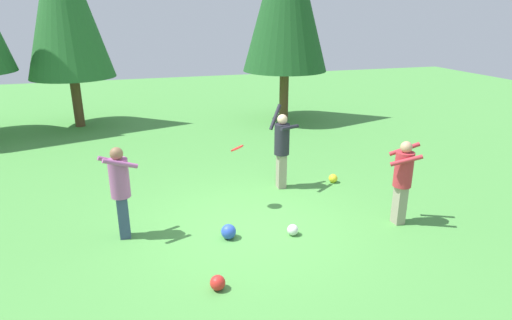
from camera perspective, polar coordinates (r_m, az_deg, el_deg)
The scene contains 10 objects.
ground_plane at distance 8.26m, azimuth -0.81°, elevation -8.73°, with size 40.00×40.00×0.00m, color #4C9342.
person_thrower at distance 9.63m, azimuth 3.46°, elevation 2.07°, with size 0.67×0.67×1.92m.
person_catcher at distance 7.81m, azimuth -17.68°, elevation -3.21°, with size 0.68×0.61×1.70m.
person_bystander at distance 8.42m, azimuth 18.99°, elevation -2.00°, with size 0.72×0.69×1.64m.
frisbee at distance 8.49m, azimuth -2.54°, elevation 1.59°, with size 0.37×0.37×0.14m.
ball_red at distance 6.53m, azimuth -5.14°, elevation -15.98°, with size 0.23×0.23×0.23m, color red.
ball_white at distance 7.92m, azimuth 4.92°, elevation -9.26°, with size 0.21×0.21×0.21m, color white.
ball_blue at distance 7.79m, azimuth -3.68°, elevation -9.50°, with size 0.27×0.27×0.27m, color blue.
ball_yellow at distance 10.36m, azimuth 10.23°, elevation -2.42°, with size 0.21×0.21×0.21m, color yellow.
tree_left at distance 16.08m, azimuth -24.32°, elevation 18.84°, with size 2.82×2.82×6.74m.
Camera 1 is at (-1.99, -7.02, 3.87)m, focal length 30.01 mm.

